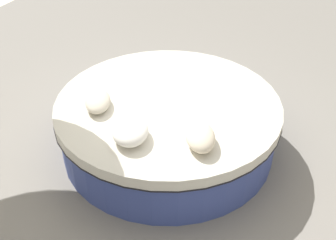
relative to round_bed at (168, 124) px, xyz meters
The scene contains 5 objects.
ground_plane 0.34m from the round_bed, ahead, with size 16.00×16.00×0.00m, color gray.
round_bed is the anchor object (origin of this frame).
throw_pillow_0 0.90m from the round_bed, 93.60° to the left, with size 0.48×0.29×0.16m, color beige.
throw_pillow_1 0.89m from the round_bed, 146.07° to the left, with size 0.51×0.38×0.19m, color white.
throw_pillow_2 0.94m from the round_bed, 161.46° to the right, with size 0.51×0.30×0.19m, color beige.
Camera 1 is at (-4.06, 0.30, 3.36)m, focal length 44.43 mm.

